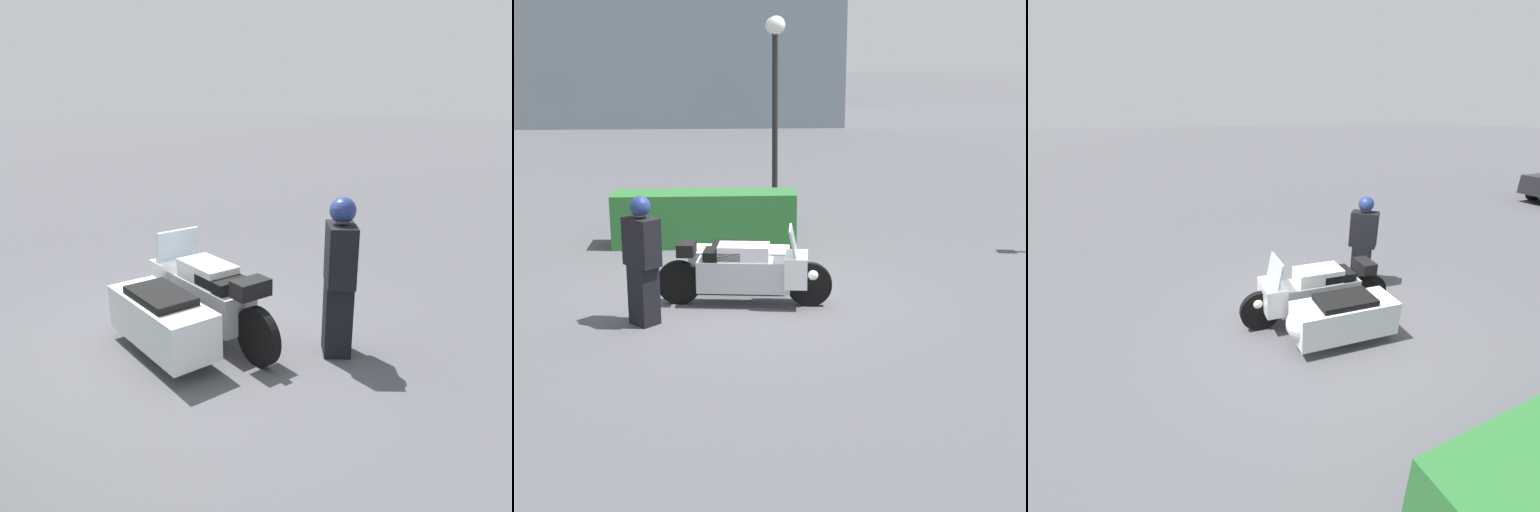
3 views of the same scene
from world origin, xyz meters
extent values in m
plane|color=#4C4C51|center=(0.00, 0.00, 0.00)|extent=(160.00, 160.00, 0.00)
cylinder|color=black|center=(0.99, -0.38, 0.32)|extent=(0.65, 0.17, 0.64)
cylinder|color=black|center=(-0.87, -0.19, 0.32)|extent=(0.65, 0.17, 0.64)
cylinder|color=black|center=(-0.05, 0.41, 0.25)|extent=(0.51, 0.15, 0.50)
cube|color=#B7B7BC|center=(0.06, -0.29, 0.45)|extent=(1.36, 0.57, 0.45)
cube|color=white|center=(0.06, -0.29, 0.77)|extent=(0.76, 0.48, 0.24)
cube|color=black|center=(-0.24, -0.25, 0.75)|extent=(0.57, 0.46, 0.12)
cube|color=white|center=(0.80, -0.36, 0.54)|extent=(0.38, 0.61, 0.44)
cube|color=silver|center=(0.75, -0.36, 0.95)|extent=(0.17, 0.57, 0.40)
sphere|color=white|center=(1.04, -0.39, 0.47)|extent=(0.18, 0.18, 0.18)
cube|color=white|center=(0.01, 0.40, 0.40)|extent=(1.54, 0.72, 0.50)
sphere|color=white|center=(0.64, 0.34, 0.43)|extent=(0.47, 0.47, 0.47)
cube|color=black|center=(0.01, 0.40, 0.69)|extent=(0.87, 0.57, 0.09)
cube|color=black|center=(-0.75, -0.20, 0.82)|extent=(0.28, 0.41, 0.18)
cube|color=black|center=(-1.29, -0.99, 0.41)|extent=(0.44, 0.44, 0.81)
cube|color=black|center=(-1.29, -0.99, 1.14)|extent=(0.54, 0.54, 0.64)
sphere|color=tan|center=(-1.29, -0.99, 1.57)|extent=(0.22, 0.22, 0.22)
sphere|color=navy|center=(-1.29, -0.99, 1.61)|extent=(0.28, 0.28, 0.28)
camera|label=1|loc=(-4.24, 3.12, 2.66)|focal=35.00mm
camera|label=2|loc=(-0.14, -10.98, 3.71)|focal=55.00mm
camera|label=3|loc=(2.52, 3.85, 3.13)|focal=24.00mm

